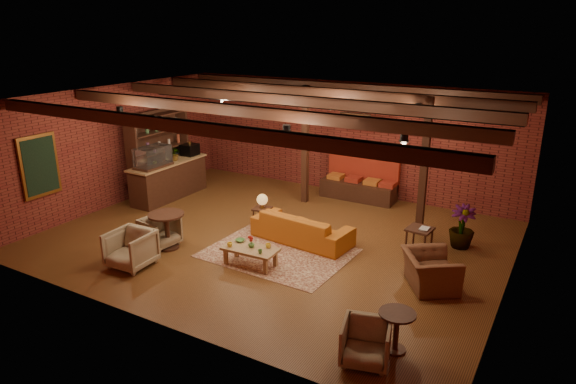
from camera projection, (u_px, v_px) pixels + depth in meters
The scene contains 29 objects.
floor at pixel (274, 238), 11.88m from camera, with size 10.00×10.00×0.00m, color #402610.
ceiling at pixel (273, 99), 10.87m from camera, with size 10.00×8.00×0.02m, color black.
wall_back at pixel (347, 138), 14.66m from camera, with size 10.00×0.02×3.20m, color maroon.
wall_front at pixel (142, 232), 8.09m from camera, with size 10.00×0.02×3.20m, color maroon.
wall_left at pixel (115, 146), 13.75m from camera, with size 0.02×8.00×3.20m, color maroon.
wall_right at pixel (516, 211), 9.00m from camera, with size 0.02×8.00×3.20m, color maroon.
ceiling_beams at pixel (273, 105), 10.91m from camera, with size 9.80×6.40×0.22m, color #331B11, non-canonical shape.
ceiling_pipe at pixel (308, 105), 12.30m from camera, with size 0.12×0.12×9.60m, color black.
post_left at pixel (305, 145), 13.80m from camera, with size 0.16×0.16×3.20m, color #331B11.
post_right at pixel (424, 167), 11.69m from camera, with size 0.16×0.16×3.20m, color #331B11.
service_counter at pixel (168, 170), 14.39m from camera, with size 0.80×2.50×1.60m, color #331B11, non-canonical shape.
plant_counter at pixel (175, 155), 14.38m from camera, with size 0.35×0.39×0.30m, color #337F33.
shelving_hutch at pixel (159, 154), 14.54m from camera, with size 0.52×2.00×2.40m, color #331B11, non-canonical shape.
chalkboard_menu at pixel (40, 166), 11.82m from camera, with size 0.08×0.96×1.46m, color black.
banquette at pixel (359, 182), 14.36m from camera, with size 2.10×0.70×1.00m, color maroon, non-canonical shape.
service_sign at pixel (355, 119), 13.40m from camera, with size 0.86×0.06×0.30m, color orange.
ceiling_spotlights at pixel (273, 115), 10.98m from camera, with size 6.40×4.40×0.28m, color black, non-canonical shape.
rug at pixel (278, 253), 11.09m from camera, with size 2.97×2.27×0.01m, color maroon.
sofa at pixel (302, 227), 11.60m from camera, with size 2.31×0.90×0.67m, color #AE5A18.
coffee_table at pixel (250, 250), 10.44m from camera, with size 1.15×0.60×0.64m.
side_table_lamp at pixel (262, 202), 12.31m from camera, with size 0.46×0.46×0.85m.
round_table_left at pixel (167, 225), 11.17m from camera, with size 0.78×0.78×0.81m.
armchair_a at pixel (160, 230), 11.35m from camera, with size 0.71×0.67×0.73m, color beige.
armchair_b at pixel (131, 247), 10.37m from camera, with size 0.82×0.77×0.84m, color beige.
armchair_right at pixel (431, 265), 9.54m from camera, with size 1.03×0.67×0.90m, color brown.
side_table_book at pixel (420, 230), 10.96m from camera, with size 0.56×0.56×0.59m.
round_table_right at pixel (396, 325), 7.67m from camera, with size 0.56×0.56×0.66m.
armchair_far at pixel (366, 341), 7.43m from camera, with size 0.69×0.65×0.71m, color beige.
plant_tall at pixel (467, 185), 10.94m from camera, with size 1.62×1.62×2.90m, color #4C7F4C.
Camera 1 is at (5.74, -9.32, 4.74)m, focal length 32.00 mm.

